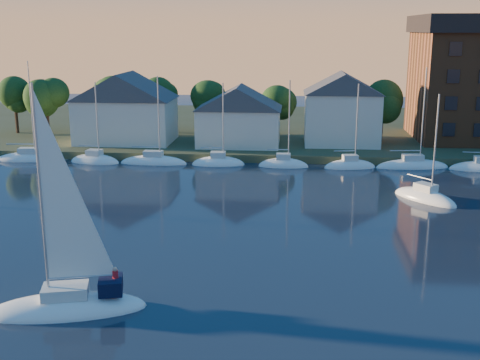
# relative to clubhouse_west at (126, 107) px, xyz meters

# --- Properties ---
(shoreline_land) EXTENTS (160.00, 50.00, 2.00)m
(shoreline_land) POSITION_rel_clubhouse_west_xyz_m (22.00, 17.00, -5.93)
(shoreline_land) COLOR #384125
(shoreline_land) RESTS_ON ground
(wooden_dock) EXTENTS (120.00, 3.00, 1.00)m
(wooden_dock) POSITION_rel_clubhouse_west_xyz_m (22.00, -6.00, -5.93)
(wooden_dock) COLOR brown
(wooden_dock) RESTS_ON ground
(clubhouse_west) EXTENTS (13.65, 9.45, 9.64)m
(clubhouse_west) POSITION_rel_clubhouse_west_xyz_m (0.00, 0.00, 0.00)
(clubhouse_west) COLOR beige
(clubhouse_west) RESTS_ON shoreline_land
(clubhouse_centre) EXTENTS (11.55, 8.40, 8.08)m
(clubhouse_centre) POSITION_rel_clubhouse_west_xyz_m (16.00, -1.00, -0.80)
(clubhouse_centre) COLOR beige
(clubhouse_centre) RESTS_ON shoreline_land
(clubhouse_east) EXTENTS (10.50, 8.40, 9.80)m
(clubhouse_east) POSITION_rel_clubhouse_west_xyz_m (30.00, 1.00, 0.07)
(clubhouse_east) COLOR beige
(clubhouse_east) RESTS_ON shoreline_land
(tree_line) EXTENTS (93.40, 5.40, 8.90)m
(tree_line) POSITION_rel_clubhouse_west_xyz_m (24.00, 5.00, 1.24)
(tree_line) COLOR #372819
(tree_line) RESTS_ON shoreline_land
(moored_fleet) EXTENTS (87.50, 2.40, 12.05)m
(moored_fleet) POSITION_rel_clubhouse_west_xyz_m (22.00, -9.00, -5.83)
(moored_fleet) COLOR white
(moored_fleet) RESTS_ON ground
(hero_sailboat) EXTENTS (9.96, 5.30, 14.72)m
(hero_sailboat) POSITION_rel_clubhouse_west_xyz_m (10.18, -50.09, -5.32)
(hero_sailboat) COLOR white
(hero_sailboat) RESTS_ON ground
(drifting_sailboat_right) EXTENTS (6.57, 7.21, 11.62)m
(drifting_sailboat_right) POSITION_rel_clubhouse_west_xyz_m (36.55, -23.40, -5.84)
(drifting_sailboat_right) COLOR white
(drifting_sailboat_right) RESTS_ON ground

